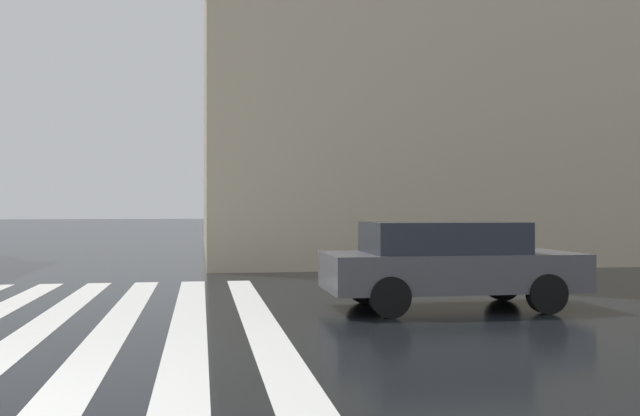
{
  "coord_description": "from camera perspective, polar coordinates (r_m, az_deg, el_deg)",
  "views": [
    {
      "loc": [
        -5.61,
        -2.42,
        1.62
      ],
      "look_at": [
        8.2,
        -4.72,
        1.64
      ],
      "focal_mm": 40.1,
      "sensor_mm": 36.0,
      "label": 1
    }
  ],
  "objects": [
    {
      "name": "car_dark_grey",
      "position": [
        11.83,
        10.22,
        -4.26
      ],
      "size": [
        1.85,
        4.1,
        1.41
      ],
      "color": "#4C4C51",
      "rests_on": "ground_plane"
    }
  ]
}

